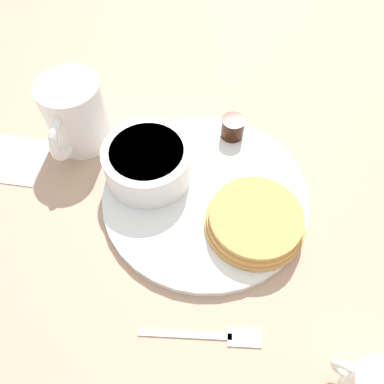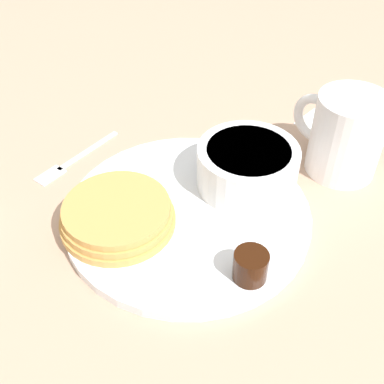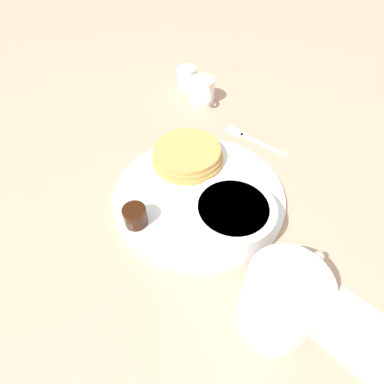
{
  "view_description": "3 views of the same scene",
  "coord_description": "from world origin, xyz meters",
  "px_view_note": "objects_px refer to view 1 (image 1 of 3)",
  "views": [
    {
      "loc": [
        0.05,
        0.28,
        0.44
      ],
      "look_at": [
        0.02,
        0.01,
        0.03
      ],
      "focal_mm": 35.0,
      "sensor_mm": 36.0,
      "label": 1
    },
    {
      "loc": [
        -0.34,
        -0.19,
        0.4
      ],
      "look_at": [
        -0.0,
        -0.01,
        0.05
      ],
      "focal_mm": 45.0,
      "sensor_mm": 36.0,
      "label": 2
    },
    {
      "loc": [
        0.15,
        -0.29,
        0.38
      ],
      "look_at": [
        -0.0,
        -0.02,
        0.03
      ],
      "focal_mm": 28.0,
      "sensor_mm": 36.0,
      "label": 3
    }
  ],
  "objects_px": {
    "bowl": "(148,162)",
    "fork": "(215,336)",
    "plate": "(205,195)",
    "coffee_mug": "(75,115)"
  },
  "relations": [
    {
      "from": "plate",
      "to": "bowl",
      "type": "height_order",
      "value": "bowl"
    },
    {
      "from": "plate",
      "to": "fork",
      "type": "xyz_separation_m",
      "value": [
        0.01,
        0.18,
        -0.0
      ]
    },
    {
      "from": "coffee_mug",
      "to": "fork",
      "type": "relative_size",
      "value": 0.88
    },
    {
      "from": "fork",
      "to": "coffee_mug",
      "type": "bearing_deg",
      "value": -62.71
    },
    {
      "from": "plate",
      "to": "coffee_mug",
      "type": "distance_m",
      "value": 0.22
    },
    {
      "from": "bowl",
      "to": "fork",
      "type": "bearing_deg",
      "value": 105.19
    },
    {
      "from": "bowl",
      "to": "fork",
      "type": "height_order",
      "value": "bowl"
    },
    {
      "from": "coffee_mug",
      "to": "fork",
      "type": "height_order",
      "value": "coffee_mug"
    },
    {
      "from": "coffee_mug",
      "to": "fork",
      "type": "xyz_separation_m",
      "value": [
        -0.16,
        0.31,
        -0.05
      ]
    },
    {
      "from": "bowl",
      "to": "coffee_mug",
      "type": "bearing_deg",
      "value": -40.95
    }
  ]
}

